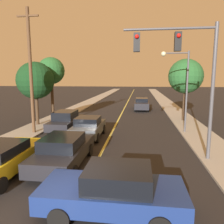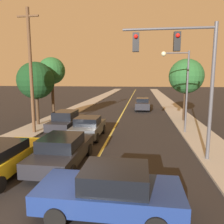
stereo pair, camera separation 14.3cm
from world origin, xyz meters
The scene contains 16 objects.
ground_plane centered at (0.00, 0.00, 0.00)m, with size 200.00×200.00×0.00m, color black.
road_surface centered at (0.00, 36.00, 0.01)m, with size 10.46×80.00×0.01m.
sidewalk_left centered at (-6.48, 36.00, 0.06)m, with size 2.50×80.00×0.12m.
sidewalk_right centered at (6.48, 36.00, 0.06)m, with size 2.50×80.00×0.12m.
car_near_lane_front centered at (-1.46, 4.10, 0.77)m, with size 2.04×4.75×1.51m.
car_near_lane_second centered at (-1.46, 9.19, 0.77)m, with size 1.93×4.05×1.50m.
car_outer_lane_front centered at (-3.76, 2.83, 0.74)m, with size 1.95×4.95×1.41m.
car_outer_lane_second centered at (-3.76, 11.12, 0.80)m, with size 1.88×4.80×1.59m.
car_far_oncoming centered at (2.35, 23.31, 0.80)m, with size 1.90×5.08×1.55m.
car_crossing_right centered at (1.36, 0.70, 0.77)m, with size 4.47×2.06×1.51m.
traffic_signal_mast centered at (4.26, 5.68, 4.85)m, with size 4.47×0.42×6.67m.
streetlamp_right centered at (5.04, 11.34, 4.10)m, with size 2.05×0.36×6.03m.
utility_pole_left centered at (-5.83, 9.71, 4.78)m, with size 1.60×0.24×8.99m.
tree_left_near centered at (-6.85, 12.43, 3.96)m, with size 3.20×3.20×5.46m.
tree_left_far centered at (-6.31, 14.61, 4.82)m, with size 2.53×2.53×6.02m.
tree_right_near centered at (6.38, 16.11, 4.34)m, with size 3.25×3.25×5.86m.
Camera 1 is at (2.10, -5.56, 4.21)m, focal length 35.00 mm.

